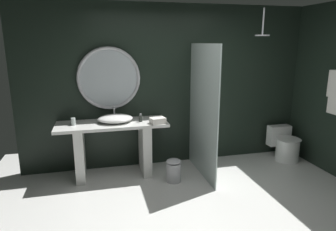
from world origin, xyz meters
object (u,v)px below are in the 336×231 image
tumbler_cup (73,122)px  toilet (285,145)px  vessel_sink (115,119)px  waste_bin (174,170)px  round_wall_mirror (109,78)px  soap_dispenser (141,118)px  rain_shower_head (262,33)px  folded_hand_towel (158,121)px

tumbler_cup → toilet: (3.51, -0.05, -0.64)m
vessel_sink → waste_bin: (0.79, -0.45, -0.72)m
vessel_sink → round_wall_mirror: 0.63m
vessel_sink → toilet: vessel_sink is taller
tumbler_cup → soap_dispenser: soap_dispenser is taller
soap_dispenser → waste_bin: bearing=-43.4°
tumbler_cup → rain_shower_head: (2.81, -0.22, 1.25)m
soap_dispenser → rain_shower_head: size_ratio=0.31×
tumbler_cup → round_wall_mirror: (0.55, 0.28, 0.57)m
toilet → tumbler_cup: bearing=179.1°
tumbler_cup → folded_hand_towel: (1.21, -0.20, -0.01)m
rain_shower_head → folded_hand_towel: (-1.61, 0.02, -1.26)m
soap_dispenser → folded_hand_towel: bearing=-34.8°
tumbler_cup → soap_dispenser: (0.97, -0.04, 0.00)m
waste_bin → round_wall_mirror: bearing=139.8°
soap_dispenser → folded_hand_towel: soap_dispenser is taller
toilet → rain_shower_head: bearing=-166.8°
vessel_sink → soap_dispenser: bearing=-9.3°
vessel_sink → round_wall_mirror: bearing=101.7°
waste_bin → folded_hand_towel: 0.77m
round_wall_mirror → waste_bin: round_wall_mirror is taller
rain_shower_head → waste_bin: 2.44m
waste_bin → rain_shower_head: bearing=8.6°
tumbler_cup → round_wall_mirror: size_ratio=0.11×
vessel_sink → waste_bin: 1.16m
soap_dispenser → toilet: soap_dispenser is taller
tumbler_cup → folded_hand_towel: 1.22m
vessel_sink → toilet: (2.90, -0.08, -0.64)m
tumbler_cup → waste_bin: bearing=-17.3°
folded_hand_towel → toilet: bearing=3.6°
tumbler_cup → rain_shower_head: rain_shower_head is taller
rain_shower_head → toilet: 2.02m
rain_shower_head → waste_bin: size_ratio=1.16×
soap_dispenser → folded_hand_towel: 0.28m
round_wall_mirror → waste_bin: 1.70m
soap_dispenser → round_wall_mirror: 0.78m
soap_dispenser → waste_bin: size_ratio=0.36×
tumbler_cup → soap_dispenser: size_ratio=0.86×
vessel_sink → soap_dispenser: size_ratio=4.20×
soap_dispenser → toilet: (2.53, -0.02, -0.64)m
rain_shower_head → toilet: (0.70, 0.16, -1.89)m
soap_dispenser → toilet: 2.61m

